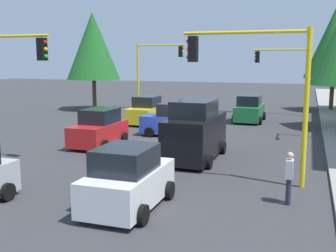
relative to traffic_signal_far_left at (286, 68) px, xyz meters
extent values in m
plane|color=#353538|center=(14.00, -5.67, -3.90)|extent=(120.00, 120.00, 0.00)
cylinder|color=yellow|center=(0.00, 1.83, -1.15)|extent=(0.18, 0.18, 5.50)
cylinder|color=yellow|center=(0.00, -0.42, 1.45)|extent=(0.12, 4.50, 0.12)
cube|color=black|center=(0.00, -2.31, 0.87)|extent=(0.36, 0.32, 0.96)
sphere|color=red|center=(0.00, -2.49, 1.17)|extent=(0.18, 0.18, 0.18)
sphere|color=yellow|center=(0.00, -2.49, 0.87)|extent=(0.18, 0.18, 0.18)
sphere|color=green|center=(0.00, -2.49, 0.57)|extent=(0.18, 0.18, 0.18)
cylinder|color=yellow|center=(20.00, 1.83, -1.06)|extent=(0.18, 0.18, 5.69)
cylinder|color=yellow|center=(20.00, -0.42, 1.64)|extent=(0.12, 4.50, 0.12)
cube|color=black|center=(20.00, -2.31, 1.06)|extent=(0.36, 0.32, 0.96)
sphere|color=red|center=(20.00, -2.49, 1.36)|extent=(0.18, 0.18, 0.18)
sphere|color=yellow|center=(20.00, -2.49, 1.06)|extent=(0.18, 0.18, 0.18)
sphere|color=green|center=(20.00, -2.49, 0.76)|extent=(0.18, 0.18, 0.18)
cylinder|color=yellow|center=(0.00, -13.17, -0.91)|extent=(0.18, 0.18, 5.99)
cylinder|color=yellow|center=(0.00, -10.92, 1.94)|extent=(0.12, 4.50, 0.12)
cube|color=black|center=(0.00, -9.03, 1.36)|extent=(0.36, 0.32, 0.96)
sphere|color=red|center=(0.00, -8.85, 1.66)|extent=(0.18, 0.18, 0.18)
sphere|color=yellow|center=(0.00, -8.85, 1.36)|extent=(0.18, 0.18, 0.18)
sphere|color=green|center=(0.00, -8.85, 1.06)|extent=(0.18, 0.18, 0.18)
cylinder|color=yellow|center=(20.00, -10.92, 1.69)|extent=(0.12, 4.50, 0.12)
cube|color=black|center=(20.00, -9.03, 1.11)|extent=(0.36, 0.32, 0.96)
sphere|color=red|center=(20.00, -8.85, 1.41)|extent=(0.18, 0.18, 0.18)
sphere|color=yellow|center=(20.00, -8.85, 1.11)|extent=(0.18, 0.18, 0.18)
sphere|color=green|center=(20.00, -8.85, 0.81)|extent=(0.18, 0.18, 0.18)
cylinder|color=brown|center=(-4.00, 3.83, -2.33)|extent=(0.36, 0.36, 3.14)
cone|color=#1E6023|center=(-4.00, 3.83, 2.17)|extent=(5.02, 5.02, 6.28)
cylinder|color=brown|center=(2.00, -16.67, -2.41)|extent=(0.36, 0.36, 2.99)
cone|color=#1E6023|center=(2.00, -16.67, 1.87)|extent=(4.78, 4.78, 5.97)
cube|color=black|center=(17.15, -2.95, -2.81)|extent=(4.80, 1.90, 1.85)
cube|color=black|center=(17.39, -2.95, -1.51)|extent=(2.50, 1.67, 0.76)
cylinder|color=black|center=(15.66, -3.96, -3.60)|extent=(0.60, 0.20, 0.60)
cylinder|color=black|center=(15.66, -1.94, -3.60)|extent=(0.60, 0.20, 0.60)
cylinder|color=black|center=(18.63, -3.96, -3.60)|extent=(0.60, 0.20, 0.60)
cylinder|color=black|center=(18.63, -1.94, -3.60)|extent=(0.60, 0.20, 0.60)
cylinder|color=black|center=(24.67, -7.25, -3.60)|extent=(0.60, 0.20, 0.60)
cube|color=red|center=(16.00, -8.61, -3.21)|extent=(3.76, 1.77, 1.05)
cube|color=black|center=(15.81, -8.61, -2.31)|extent=(1.96, 1.55, 0.76)
cylinder|color=black|center=(17.17, -7.67, -3.60)|extent=(0.60, 0.20, 0.60)
cylinder|color=black|center=(17.17, -9.55, -3.60)|extent=(0.60, 0.20, 0.60)
cylinder|color=black|center=(14.84, -7.67, -3.60)|extent=(0.60, 0.20, 0.60)
cylinder|color=black|center=(14.84, -9.55, -3.60)|extent=(0.60, 0.20, 0.60)
cube|color=#1E7238|center=(4.65, -2.20, -3.21)|extent=(4.06, 1.78, 1.05)
cube|color=black|center=(4.85, -2.20, -2.31)|extent=(2.11, 1.57, 0.76)
cylinder|color=black|center=(3.39, -3.15, -3.60)|extent=(0.60, 0.20, 0.60)
cylinder|color=black|center=(3.39, -1.25, -3.60)|extent=(0.60, 0.20, 0.60)
cylinder|color=black|center=(5.90, -3.15, -3.60)|extent=(0.60, 0.20, 0.60)
cylinder|color=black|center=(5.90, -1.25, -3.60)|extent=(0.60, 0.20, 0.60)
cube|color=blue|center=(12.00, -5.81, -3.21)|extent=(1.64, 3.64, 1.05)
cube|color=black|center=(12.00, -5.63, -2.31)|extent=(1.44, 1.89, 0.76)
cylinder|color=black|center=(12.88, -6.94, -3.60)|extent=(0.20, 0.60, 0.60)
cylinder|color=black|center=(11.12, -6.94, -3.60)|extent=(0.20, 0.60, 0.60)
cylinder|color=black|center=(12.88, -4.68, -3.60)|extent=(0.20, 0.60, 0.60)
cylinder|color=black|center=(11.12, -4.68, -3.60)|extent=(0.20, 0.60, 0.60)
cube|color=white|center=(23.91, -3.26, -3.21)|extent=(3.72, 1.78, 1.05)
cube|color=black|center=(24.09, -3.26, -2.31)|extent=(1.93, 1.57, 0.76)
cylinder|color=black|center=(22.75, -4.21, -3.60)|extent=(0.60, 0.20, 0.60)
cylinder|color=black|center=(22.75, -2.31, -3.60)|extent=(0.60, 0.20, 0.60)
cylinder|color=black|center=(25.06, -4.21, -3.60)|extent=(0.60, 0.20, 0.60)
cylinder|color=black|center=(25.06, -2.31, -3.60)|extent=(0.60, 0.20, 0.60)
cube|color=yellow|center=(8.19, -9.06, -3.21)|extent=(3.66, 1.76, 1.05)
cube|color=black|center=(8.01, -9.06, -2.31)|extent=(1.90, 1.55, 0.76)
cylinder|color=black|center=(9.32, -8.12, -3.60)|extent=(0.60, 0.20, 0.60)
cylinder|color=black|center=(9.32, -10.00, -3.60)|extent=(0.60, 0.20, 0.60)
cylinder|color=black|center=(7.05, -8.12, -3.60)|extent=(0.60, 0.20, 0.60)
cylinder|color=black|center=(7.05, -10.00, -3.60)|extent=(0.60, 0.20, 0.60)
cylinder|color=#262638|center=(22.04, 1.44, -3.48)|extent=(0.16, 0.16, 0.85)
cylinder|color=#262638|center=(21.84, 1.44, -3.48)|extent=(0.16, 0.16, 0.85)
cube|color=#B2B2B2|center=(21.94, 1.44, -2.75)|extent=(0.40, 0.24, 0.60)
sphere|color=tan|center=(21.94, 1.44, -2.31)|extent=(0.22, 0.22, 0.22)
camera|label=1|loc=(35.04, 1.89, 0.68)|focal=43.62mm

